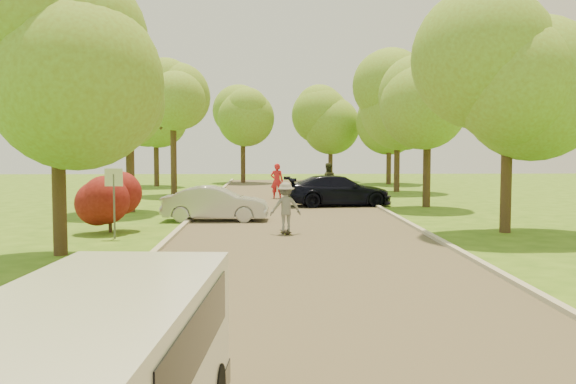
{
  "coord_description": "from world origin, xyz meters",
  "views": [
    {
      "loc": [
        -1.04,
        -15.85,
        2.86
      ],
      "look_at": [
        -0.37,
        5.88,
        1.3
      ],
      "focal_mm": 40.0,
      "sensor_mm": 36.0,
      "label": 1
    }
  ],
  "objects": [
    {
      "name": "tree_l_mida",
      "position": [
        -6.3,
        1.0,
        5.17
      ],
      "size": [
        4.71,
        4.6,
        7.39
      ],
      "color": "#382619",
      "rests_on": "ground"
    },
    {
      "name": "road",
      "position": [
        0.0,
        8.0,
        0.01
      ],
      "size": [
        8.0,
        60.0,
        0.01
      ],
      "primitive_type": "cube",
      "color": "#4C4438",
      "rests_on": "ground"
    },
    {
      "name": "tree_l_midb",
      "position": [
        -6.81,
        12.0,
        4.59
      ],
      "size": [
        4.3,
        4.2,
        6.62
      ],
      "color": "#382619",
      "rests_on": "ground"
    },
    {
      "name": "tree_bg_a",
      "position": [
        -8.78,
        30.0,
        5.31
      ],
      "size": [
        5.12,
        5.0,
        7.72
      ],
      "color": "#382619",
      "rests_on": "ground"
    },
    {
      "name": "tree_r_midb",
      "position": [
        6.6,
        14.0,
        4.88
      ],
      "size": [
        4.51,
        4.4,
        7.01
      ],
      "color": "#382619",
      "rests_on": "ground"
    },
    {
      "name": "curb_right",
      "position": [
        4.05,
        8.0,
        0.06
      ],
      "size": [
        0.18,
        60.0,
        0.12
      ],
      "primitive_type": "cube",
      "color": "#B2AD9E",
      "rests_on": "ground"
    },
    {
      "name": "skateboarder",
      "position": [
        -0.48,
        4.81,
        0.89
      ],
      "size": [
        1.11,
        0.76,
        1.58
      ],
      "primitive_type": "imported",
      "rotation": [
        0.0,
        0.0,
        3.32
      ],
      "color": "gray",
      "rests_on": "longboard"
    },
    {
      "name": "red_shrub",
      "position": [
        -6.3,
        5.5,
        1.1
      ],
      "size": [
        1.7,
        1.7,
        1.95
      ],
      "color": "#382619",
      "rests_on": "ground"
    },
    {
      "name": "tree_r_far",
      "position": [
        7.23,
        24.0,
        5.83
      ],
      "size": [
        5.33,
        5.2,
        8.34
      ],
      "color": "#382619",
      "rests_on": "ground"
    },
    {
      "name": "curb_left",
      "position": [
        -4.05,
        8.0,
        0.06
      ],
      "size": [
        0.18,
        60.0,
        0.12
      ],
      "primitive_type": "cube",
      "color": "#B2AD9E",
      "rests_on": "ground"
    },
    {
      "name": "street_sign",
      "position": [
        -5.8,
        4.0,
        1.56
      ],
      "size": [
        0.55,
        0.06,
        2.17
      ],
      "color": "#59595E",
      "rests_on": "ground"
    },
    {
      "name": "ground",
      "position": [
        0.0,
        0.0,
        0.0
      ],
      "size": [
        100.0,
        100.0,
        0.0
      ],
      "primitive_type": "plane",
      "color": "#386518",
      "rests_on": "ground"
    },
    {
      "name": "tree_bg_d",
      "position": [
        4.22,
        36.0,
        5.31
      ],
      "size": [
        5.12,
        5.0,
        7.72
      ],
      "color": "#382619",
      "rests_on": "ground"
    },
    {
      "name": "tree_bg_b",
      "position": [
        8.22,
        32.0,
        5.54
      ],
      "size": [
        5.12,
        5.0,
        7.95
      ],
      "color": "#382619",
      "rests_on": "ground"
    },
    {
      "name": "person_striped",
      "position": [
        -0.57,
        18.95,
        0.96
      ],
      "size": [
        0.72,
        0.5,
        1.92
      ],
      "primitive_type": "imported",
      "rotation": [
        0.0,
        0.0,
        3.09
      ],
      "color": "red",
      "rests_on": "ground"
    },
    {
      "name": "tree_l_far",
      "position": [
        -6.39,
        22.0,
        5.47
      ],
      "size": [
        4.92,
        4.8,
        7.79
      ],
      "color": "#382619",
      "rests_on": "ground"
    },
    {
      "name": "dark_sedan",
      "position": [
        2.3,
        14.49,
        0.73
      ],
      "size": [
        5.27,
        2.69,
        1.47
      ],
      "primitive_type": "imported",
      "rotation": [
        0.0,
        0.0,
        1.7
      ],
      "color": "black",
      "rests_on": "ground"
    },
    {
      "name": "silver_sedan",
      "position": [
        -3.06,
        8.6,
        0.66
      ],
      "size": [
        4.08,
        1.59,
        1.32
      ],
      "primitive_type": "imported",
      "rotation": [
        0.0,
        0.0,
        1.52
      ],
      "color": "#B5B4B9",
      "rests_on": "ground"
    },
    {
      "name": "person_olive",
      "position": [
        2.18,
        18.75,
        0.97
      ],
      "size": [
        0.99,
        0.79,
        1.95
      ],
      "primitive_type": "imported",
      "rotation": [
        0.0,
        0.0,
        3.2
      ],
      "color": "#2C301C",
      "rests_on": "ground"
    },
    {
      "name": "tree_bg_c",
      "position": [
        -2.79,
        34.0,
        5.02
      ],
      "size": [
        4.92,
        4.8,
        7.33
      ],
      "color": "#382619",
      "rests_on": "ground"
    },
    {
      "name": "longboard",
      "position": [
        -0.48,
        4.81,
        0.09
      ],
      "size": [
        0.37,
        0.84,
        0.09
      ],
      "rotation": [
        0.0,
        0.0,
        3.32
      ],
      "color": "black",
      "rests_on": "ground"
    },
    {
      "name": "tree_r_mida",
      "position": [
        7.02,
        5.0,
        5.54
      ],
      "size": [
        5.13,
        5.0,
        7.95
      ],
      "color": "#382619",
      "rests_on": "ground"
    }
  ]
}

